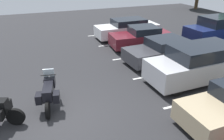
% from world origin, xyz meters
% --- Properties ---
extents(ground, '(44.00, 44.00, 0.10)m').
position_xyz_m(ground, '(0.00, 0.00, -0.05)').
color(ground, '#262628').
extents(motorcycle_touring, '(2.15, 0.98, 1.36)m').
position_xyz_m(motorcycle_touring, '(-0.95, -0.25, 0.63)').
color(motorcycle_touring, black).
rests_on(motorcycle_touring, ground).
extents(parking_stripes, '(19.36, 4.87, 0.01)m').
position_xyz_m(parking_stripes, '(-0.43, 6.34, 0.00)').
color(parking_stripes, silver).
rests_on(parking_stripes, ground).
extents(car_white, '(1.82, 4.90, 1.48)m').
position_xyz_m(car_white, '(-8.54, 6.69, 0.73)').
color(car_white, white).
rests_on(car_white, ground).
extents(car_maroon, '(2.13, 4.34, 1.45)m').
position_xyz_m(car_maroon, '(-6.07, 6.63, 0.69)').
color(car_maroon, maroon).
rests_on(car_maroon, ground).
extents(car_charcoal, '(2.17, 4.65, 1.41)m').
position_xyz_m(car_charcoal, '(-3.27, 6.57, 0.69)').
color(car_charcoal, '#38383D').
rests_on(car_charcoal, ground).
extents(car_silver, '(2.05, 4.64, 1.79)m').
position_xyz_m(car_silver, '(-0.61, 6.64, 0.90)').
color(car_silver, '#B7B7BC').
rests_on(car_silver, ground).
extents(car_far_navy, '(2.17, 4.75, 1.94)m').
position_xyz_m(car_far_navy, '(-4.96, 12.21, 0.97)').
color(car_far_navy, navy).
rests_on(car_far_navy, ground).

